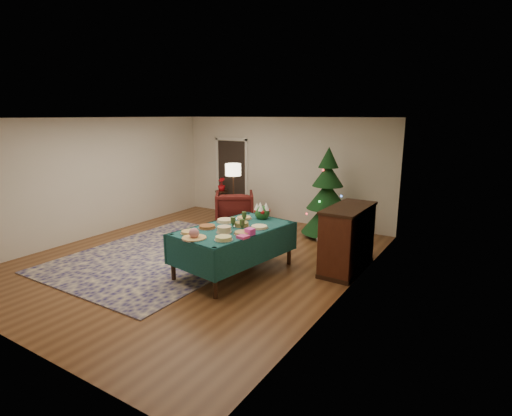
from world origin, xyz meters
The scene contains 26 objects.
room_shell centered at (0.00, 0.00, 1.35)m, with size 7.00×7.00×7.00m.
doorway centered at (-1.60, 3.48, 1.10)m, with size 1.08×0.04×2.16m.
rug centered at (-0.65, -0.21, 0.01)m, with size 3.20×4.20×0.02m, color #181550.
buffet_table centered at (1.03, -0.18, 0.66)m, with size 1.55×2.28×0.82m.
platter_0 centered at (0.60, -0.86, 0.85)m, with size 0.32×0.32×0.05m.
platter_1 centered at (0.85, -1.03, 0.89)m, with size 0.40×0.40×0.18m.
platter_2 centered at (1.30, -0.85, 0.85)m, with size 0.30×0.30×0.07m.
platter_3 centered at (0.65, -0.45, 0.85)m, with size 0.33×0.33×0.06m.
platter_4 centered at (1.06, -0.51, 0.87)m, with size 0.28×0.28×0.11m.
platter_5 centered at (1.37, -0.41, 0.84)m, with size 0.32×0.32×0.05m.
platter_6 centered at (0.67, 0.06, 0.85)m, with size 0.35×0.35×0.06m.
platter_7 centered at (1.09, -0.03, 0.86)m, with size 0.29×0.29×0.08m.
platter_8 centered at (1.42, 0.04, 0.84)m, with size 0.32×0.32×0.05m.
platter_9 centered at (0.84, 0.42, 0.84)m, with size 0.31×0.31×0.05m.
goblet_0 centered at (0.96, 0.25, 0.92)m, with size 0.09×0.09×0.19m.
goblet_1 centered at (1.23, -0.22, 0.92)m, with size 0.09×0.09×0.19m.
goblet_2 centered at (1.01, -0.17, 0.92)m, with size 0.09×0.09×0.19m.
napkin_stack centered at (1.49, -0.59, 0.84)m, with size 0.16×0.16×0.04m, color #EB418C.
gift_box centered at (1.49, -0.38, 0.88)m, with size 0.13×0.13×0.11m, color #F443BD.
centerpiece centered at (1.12, 0.64, 0.96)m, with size 0.30×0.30×0.34m.
armchair centered at (-0.75, 2.39, 0.48)m, with size 0.93×0.87×0.96m, color #42100E.
floor_lamp centered at (-0.71, 2.28, 1.35)m, with size 0.38×0.38×1.59m.
side_table centered at (-1.74, 3.17, 0.33)m, with size 0.37×0.37×0.67m.
potted_plant centered at (-1.74, 3.17, 0.77)m, with size 0.21×0.38×0.21m, color #AE0C13.
christmas_tree centered at (1.60, 2.70, 0.93)m, with size 1.39×1.39×2.07m.
piano centered at (2.69, 0.98, 0.58)m, with size 0.67×1.38×1.18m.
Camera 1 is at (4.91, -5.69, 2.76)m, focal length 28.00 mm.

